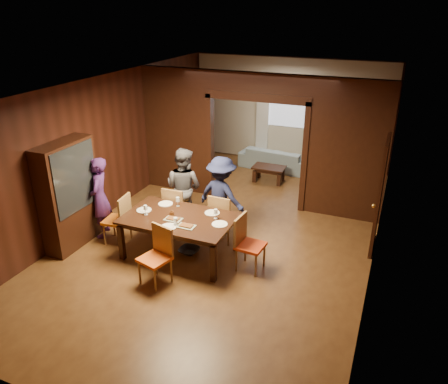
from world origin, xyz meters
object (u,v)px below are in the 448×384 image
at_px(chair_far_l, 178,209).
at_px(chair_near, 154,257).
at_px(sofa, 276,158).
at_px(person_purple, 100,198).
at_px(chair_right, 251,244).
at_px(person_grey, 184,187).
at_px(dining_table, 180,236).
at_px(chair_left, 116,219).
at_px(hutch, 69,195).
at_px(coffee_table, 269,174).
at_px(chair_far_r, 223,217).
at_px(person_navy, 221,196).

relative_size(chair_far_l, chair_near, 1.00).
bearing_deg(sofa, person_purple, 72.75).
bearing_deg(chair_right, person_grey, 65.24).
bearing_deg(chair_right, dining_table, 97.58).
distance_m(person_grey, sofa, 3.99).
distance_m(chair_left, chair_near, 1.62).
xyz_separation_m(chair_near, hutch, (-2.07, 0.53, 0.52)).
distance_m(coffee_table, chair_far_r, 3.18).
bearing_deg(dining_table, chair_near, -87.82).
height_order(sofa, chair_right, chair_right).
xyz_separation_m(person_purple, dining_table, (1.74, -0.08, -0.42)).
height_order(coffee_table, chair_right, chair_right).
relative_size(chair_left, chair_far_r, 1.00).
bearing_deg(dining_table, hutch, -169.06).
bearing_deg(dining_table, coffee_table, 83.59).
bearing_deg(person_purple, person_navy, 91.14).
bearing_deg(person_purple, hutch, -55.91).
distance_m(person_purple, coffee_table, 4.50).
bearing_deg(coffee_table, chair_far_r, -88.79).
bearing_deg(chair_far_l, coffee_table, -107.62).
xyz_separation_m(chair_far_l, chair_far_r, (0.97, 0.02, 0.00)).
xyz_separation_m(sofa, chair_right, (0.97, -4.90, 0.20)).
xyz_separation_m(chair_right, chair_far_l, (-1.78, 0.73, 0.00)).
bearing_deg(hutch, chair_right, 7.56).
xyz_separation_m(person_grey, chair_far_l, (0.01, -0.30, -0.34)).
relative_size(sofa, hutch, 0.99).
height_order(person_purple, chair_far_l, person_purple).
height_order(coffee_table, hutch, hutch).
distance_m(dining_table, chair_far_l, 0.91).
distance_m(person_purple, chair_far_r, 2.39).
xyz_separation_m(person_grey, dining_table, (0.46, -1.09, -0.44)).
bearing_deg(chair_far_l, person_purple, 26.79).
bearing_deg(coffee_table, chair_far_l, -105.79).
xyz_separation_m(chair_left, chair_right, (2.64, 0.09, 0.00)).
xyz_separation_m(person_grey, person_navy, (0.82, -0.01, -0.04)).
height_order(sofa, chair_near, chair_near).
height_order(person_navy, chair_far_l, person_navy).
height_order(dining_table, chair_far_r, chair_far_r).
height_order(sofa, chair_far_r, chair_far_r).
bearing_deg(coffee_table, hutch, -119.60).
relative_size(dining_table, chair_far_l, 1.99).
bearing_deg(chair_far_l, sofa, -102.76).
xyz_separation_m(person_grey, chair_right, (1.79, -1.03, -0.34)).
distance_m(person_purple, person_grey, 1.63).
bearing_deg(chair_near, chair_right, 53.00).
distance_m(person_navy, chair_near, 2.05).
xyz_separation_m(coffee_table, chair_far_l, (-0.90, -3.19, 0.28)).
distance_m(chair_far_l, hutch, 2.03).
distance_m(chair_left, chair_far_l, 1.19).
bearing_deg(hutch, person_navy, 31.61).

